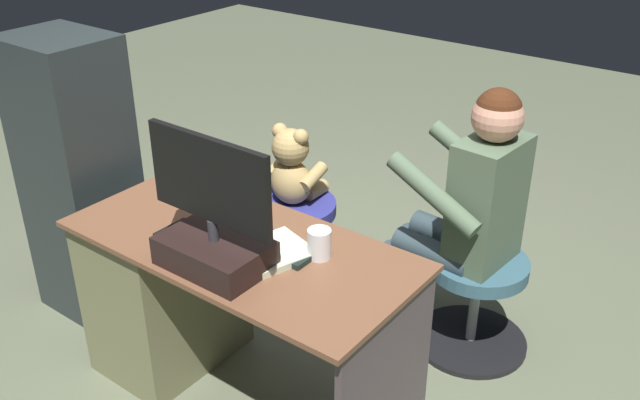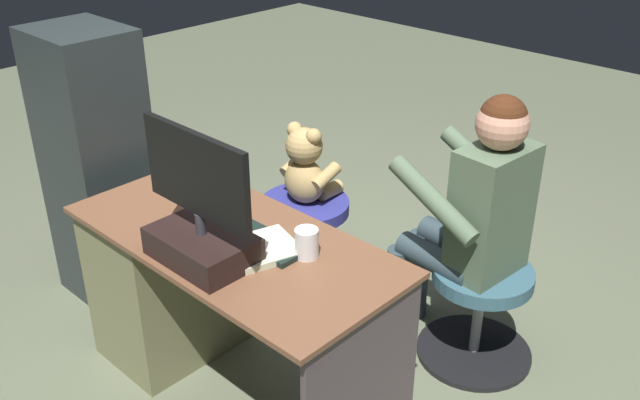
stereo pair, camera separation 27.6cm
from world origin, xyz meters
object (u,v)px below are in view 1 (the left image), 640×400
(person, at_px, (469,200))
(teddy_bear, at_px, (293,168))
(desk, at_px, (181,287))
(monitor, at_px, (213,231))
(visitor_chair, at_px, (476,295))
(tv_remote, at_px, (173,229))
(keyboard, at_px, (264,241))
(office_chair_teddy, at_px, (292,234))
(computer_mouse, at_px, (205,215))
(cup, at_px, (319,244))

(person, bearing_deg, teddy_bear, 3.80)
(desk, height_order, teddy_bear, teddy_bear)
(monitor, height_order, visitor_chair, monitor)
(monitor, xyz_separation_m, tv_remote, (0.29, -0.07, -0.13))
(keyboard, xyz_separation_m, tv_remote, (0.32, 0.14, -0.00))
(keyboard, bearing_deg, desk, 6.27)
(office_chair_teddy, distance_m, visitor_chair, 0.95)
(monitor, distance_m, computer_mouse, 0.35)
(tv_remote, bearing_deg, desk, -42.54)
(keyboard, xyz_separation_m, cup, (-0.21, -0.05, 0.04))
(cup, distance_m, tv_remote, 0.57)
(cup, distance_m, office_chair_teddy, 1.08)
(visitor_chair, bearing_deg, desk, 42.78)
(computer_mouse, xyz_separation_m, teddy_bear, (0.17, -0.73, -0.12))
(desk, bearing_deg, cup, -171.59)
(cup, bearing_deg, monitor, 46.04)
(keyboard, relative_size, office_chair_teddy, 0.83)
(monitor, distance_m, visitor_chair, 1.28)
(tv_remote, distance_m, office_chair_teddy, 0.99)
(teddy_bear, bearing_deg, cup, 134.64)
(monitor, height_order, office_chair_teddy, monitor)
(person, bearing_deg, cup, 74.80)
(desk, distance_m, office_chair_teddy, 0.77)
(tv_remote, height_order, person, person)
(tv_remote, relative_size, teddy_bear, 0.38)
(desk, bearing_deg, computer_mouse, -161.76)
(computer_mouse, xyz_separation_m, cup, (-0.50, -0.05, 0.03))
(visitor_chair, bearing_deg, person, 4.64)
(cup, relative_size, office_chair_teddy, 0.21)
(desk, relative_size, computer_mouse, 13.65)
(keyboard, relative_size, cup, 3.97)
(teddy_bear, bearing_deg, keyboard, 122.37)
(desk, relative_size, teddy_bear, 3.34)
(teddy_bear, height_order, person, person)
(monitor, relative_size, office_chair_teddy, 0.99)
(keyboard, bearing_deg, computer_mouse, 0.58)
(keyboard, bearing_deg, office_chair_teddy, -57.17)
(computer_mouse, relative_size, person, 0.08)
(desk, height_order, tv_remote, tv_remote)
(keyboard, relative_size, teddy_bear, 1.07)
(cup, height_order, visitor_chair, cup)
(desk, distance_m, keyboard, 0.55)
(tv_remote, xyz_separation_m, office_chair_teddy, (0.14, -0.86, -0.47))
(computer_mouse, bearing_deg, desk, 18.24)
(monitor, bearing_deg, keyboard, -99.30)
(teddy_bear, xyz_separation_m, visitor_chair, (-0.95, -0.06, -0.36))
(desk, bearing_deg, visitor_chair, -137.22)
(visitor_chair, height_order, person, person)
(computer_mouse, relative_size, tv_remote, 0.64)
(keyboard, xyz_separation_m, office_chair_teddy, (0.46, -0.72, -0.47))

